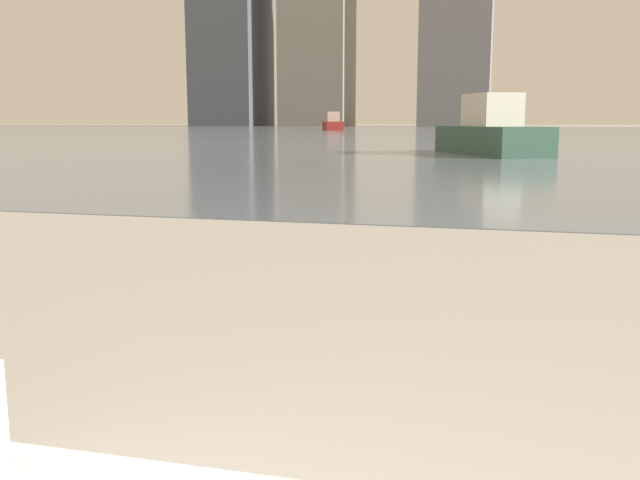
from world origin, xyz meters
The scene contains 5 objects.
harbor_water centered at (0.00, 62.00, 0.01)m, with size 180.00×110.00×0.01m.
harbor_boat_0 centered at (0.01, 22.05, 0.64)m, with size 3.62×4.98×1.78m.
harbor_boat_1 centered at (-16.62, 70.45, 0.65)m, with size 3.22×5.16×1.83m.
skyline_tower_1 centered at (-30.87, 118.00, 19.38)m, with size 11.01×10.08×38.77m.
skyline_tower_2 centered at (-8.12, 118.00, 15.75)m, with size 10.97×9.30×31.49m.
Camera 1 is at (0.52, 0.15, 1.03)m, focal length 40.00 mm.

